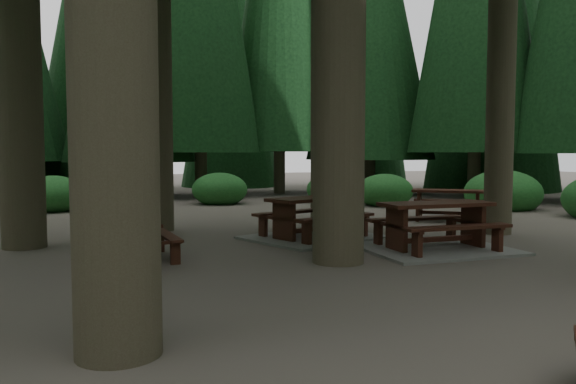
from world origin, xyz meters
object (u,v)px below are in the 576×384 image
object	(u,v)px
picnic_table_b	(136,234)
picnic_table_d	(448,200)
picnic_table_c	(313,224)
picnic_table_a	(436,233)

from	to	relation	value
picnic_table_b	picnic_table_d	bearing A→B (deg)	-74.45
picnic_table_c	picnic_table_d	distance (m)	4.98
picnic_table_b	picnic_table_c	xyz separation A→B (m)	(3.69, 1.23, -0.14)
picnic_table_a	picnic_table_b	distance (m)	5.34
picnic_table_a	picnic_table_b	world-z (taller)	picnic_table_a
picnic_table_b	picnic_table_c	bearing A→B (deg)	-76.19
picnic_table_b	picnic_table_d	xyz separation A→B (m)	(8.31, 3.05, 0.09)
picnic_table_c	picnic_table_b	bearing A→B (deg)	176.98
picnic_table_d	picnic_table_a	bearing A→B (deg)	-91.27
picnic_table_c	picnic_table_d	xyz separation A→B (m)	(4.63, 1.82, 0.23)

